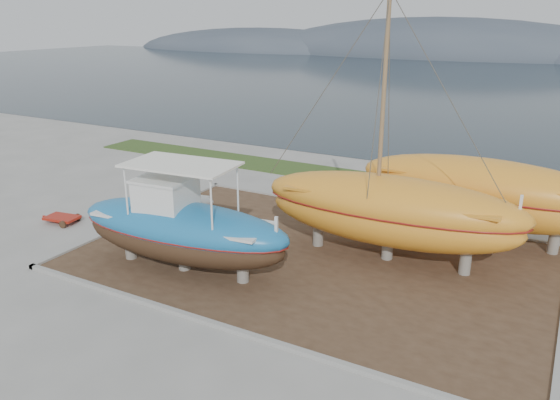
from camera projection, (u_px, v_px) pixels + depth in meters
The scene contains 11 objects.
ground at pixel (262, 301), 18.70m from camera, with size 140.00×140.00×0.00m, color gray.
dirt_patch at pixel (313, 257), 22.00m from camera, with size 18.00×12.00×0.06m, color #422D1E.
curb_frame at pixel (313, 256), 21.99m from camera, with size 18.60×12.60×0.15m, color gray, non-canonical shape.
grass_strip at pixel (399, 184), 31.53m from camera, with size 44.00×3.00×0.08m, color #284219.
sea at pixel (516, 85), 76.72m from camera, with size 260.00×100.00×0.04m, color #16232C, non-canonical shape.
mountain_ridge at pixel (546, 59), 122.30m from camera, with size 200.00×36.00×20.00m, color #333D49, non-canonical shape.
blue_caique at pixel (182, 218), 20.26m from camera, with size 8.74×2.73×4.21m, color #1A6BA7, non-canonical shape.
white_dinghy at pixel (178, 204), 26.41m from camera, with size 3.77×1.42×1.13m, color silver, non-canonical shape.
orange_sailboat at pixel (395, 134), 20.23m from camera, with size 10.36×3.05×10.10m, color orange, non-canonical shape.
orange_bare_hull at pixel (480, 201), 23.27m from camera, with size 10.56×3.17×3.46m, color orange, non-canonical shape.
red_trailer at pixel (62, 220), 25.69m from camera, with size 2.28×1.14×0.32m, color #AD2113, non-canonical shape.
Camera 1 is at (8.55, -14.23, 9.30)m, focal length 35.00 mm.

